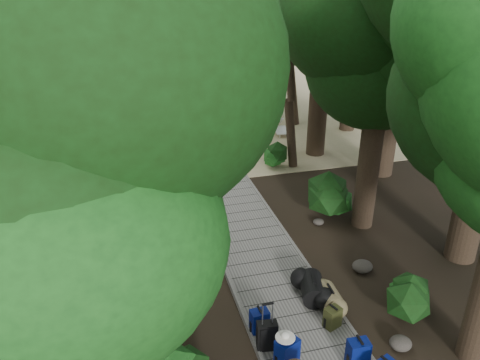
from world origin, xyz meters
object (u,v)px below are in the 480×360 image
object	(u,v)px
lone_suitcase_on_sand	(208,144)
sun_lounger	(281,128)
backpack_left_d	(260,320)
backpack_right_c	(358,353)
suitcase_on_boardwalk	(267,336)
kayak	(116,129)
backpack_left_c	(287,353)
duffel_right_khaki	(330,298)
backpack_right_d	(333,316)
duffel_right_black	(313,288)

from	to	relation	value
lone_suitcase_on_sand	sun_lounger	world-z (taller)	lone_suitcase_on_sand
backpack_left_d	backpack_right_c	size ratio (longest dim) A/B	0.84
suitcase_on_boardwalk	kayak	bearing A→B (deg)	107.82
backpack_left_c	kayak	world-z (taller)	backpack_left_c
backpack_left_d	sun_lounger	xyz separation A→B (m)	(4.47, 11.25, -0.09)
duffel_right_khaki	sun_lounger	world-z (taller)	sun_lounger
duffel_right_khaki	backpack_right_d	bearing A→B (deg)	-106.87
backpack_right_d	kayak	size ratio (longest dim) A/B	0.15
backpack_left_c	lone_suitcase_on_sand	size ratio (longest dim) A/B	1.19
lone_suitcase_on_sand	backpack_left_d	bearing A→B (deg)	-114.45
backpack_right_d	duffel_right_black	distance (m)	0.90
backpack_right_d	duffel_right_black	xyz separation A→B (m)	(-0.04, 0.90, 0.01)
backpack_right_c	kayak	distance (m)	15.00
sun_lounger	backpack_left_d	bearing A→B (deg)	-103.48
suitcase_on_boardwalk	backpack_left_d	bearing A→B (deg)	97.47
lone_suitcase_on_sand	backpack_left_c	bearing A→B (deg)	-112.99
duffel_right_black	lone_suitcase_on_sand	bearing A→B (deg)	107.78
backpack_left_c	backpack_right_c	bearing A→B (deg)	-35.83
backpack_left_c	sun_lounger	size ratio (longest dim) A/B	0.42
duffel_right_black	suitcase_on_boardwalk	world-z (taller)	suitcase_on_boardwalk
backpack_left_d	backpack_right_c	xyz separation A→B (m)	(1.40, -1.30, 0.05)
duffel_right_khaki	kayak	bearing A→B (deg)	109.79
backpack_right_c	suitcase_on_boardwalk	xyz separation A→B (m)	(-1.40, 0.84, -0.02)
sun_lounger	duffel_right_khaki	bearing A→B (deg)	-96.44
lone_suitcase_on_sand	backpack_right_c	bearing A→B (deg)	-106.74
sun_lounger	kayak	bearing A→B (deg)	172.19
backpack_left_c	duffel_right_khaki	size ratio (longest dim) A/B	1.09
duffel_right_khaki	duffel_right_black	size ratio (longest dim) A/B	0.83
duffel_right_khaki	suitcase_on_boardwalk	xyz separation A→B (m)	(-1.62, -0.77, 0.07)
suitcase_on_boardwalk	lone_suitcase_on_sand	xyz separation A→B (m)	(1.04, 10.51, -0.09)
backpack_right_d	sun_lounger	distance (m)	11.90
duffel_right_black	backpack_right_c	bearing A→B (deg)	-73.77
backpack_left_c	duffel_right_khaki	distance (m)	1.95
backpack_left_d	duffel_right_black	bearing A→B (deg)	20.80
backpack_right_d	suitcase_on_boardwalk	bearing A→B (deg)	167.57
backpack_left_c	backpack_right_d	xyz separation A→B (m)	(1.24, 0.77, -0.12)
backpack_left_d	lone_suitcase_on_sand	world-z (taller)	backpack_left_d
suitcase_on_boardwalk	kayak	xyz separation A→B (m)	(-2.37, 13.68, -0.23)
backpack_left_c	duffel_right_khaki	xyz separation A→B (m)	(1.43, 1.32, -0.14)
backpack_left_c	backpack_left_d	xyz separation A→B (m)	(-0.18, 1.02, -0.09)
kayak	sun_lounger	bearing A→B (deg)	-6.93
backpack_left_c	kayak	distance (m)	14.46
backpack_left_c	suitcase_on_boardwalk	distance (m)	0.59
backpack_left_d	kayak	xyz separation A→B (m)	(-2.38, 13.22, -0.21)
kayak	duffel_right_black	bearing A→B (deg)	-64.31
backpack_right_d	suitcase_on_boardwalk	size ratio (longest dim) A/B	0.82
backpack_left_c	backpack_right_c	size ratio (longest dim) A/B	1.14
backpack_right_d	duffel_right_black	world-z (taller)	duffel_right_black
duffel_right_black	suitcase_on_boardwalk	distance (m)	1.78
duffel_right_khaki	suitcase_on_boardwalk	bearing A→B (deg)	-151.99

